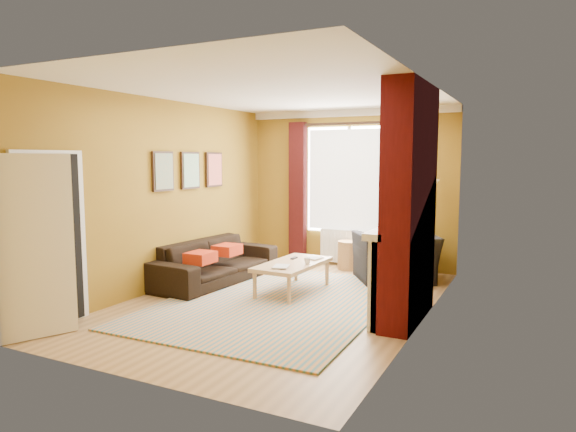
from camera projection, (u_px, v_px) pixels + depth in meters
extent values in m
plane|color=olive|center=(280.00, 302.00, 6.95)|extent=(5.50, 5.50, 0.00)
cube|color=olive|center=(350.00, 188.00, 9.24)|extent=(3.80, 0.02, 2.80)
cube|color=olive|center=(131.00, 222.00, 4.34)|extent=(3.80, 0.02, 2.80)
cube|color=olive|center=(425.00, 205.00, 5.95)|extent=(0.02, 5.50, 2.80)
cube|color=olive|center=(166.00, 195.00, 7.63)|extent=(0.02, 5.50, 2.80)
cube|color=white|center=(279.00, 91.00, 6.64)|extent=(3.80, 5.50, 0.01)
cube|color=#43090A|center=(410.00, 204.00, 6.03)|extent=(0.35, 1.40, 2.80)
cube|color=silver|center=(392.00, 273.00, 6.21)|extent=(0.12, 1.30, 1.10)
cube|color=silver|center=(389.00, 230.00, 6.17)|extent=(0.22, 1.40, 0.08)
cube|color=silver|center=(376.00, 286.00, 5.71)|extent=(0.16, 0.14, 1.04)
cube|color=silver|center=(402.00, 267.00, 6.74)|extent=(0.16, 0.14, 1.04)
cube|color=black|center=(394.00, 282.00, 6.21)|extent=(0.06, 0.80, 0.90)
cube|color=black|center=(392.00, 315.00, 6.26)|extent=(0.20, 1.00, 0.06)
cube|color=silver|center=(382.00, 223.00, 5.84)|extent=(0.03, 0.12, 0.16)
cube|color=black|center=(387.00, 222.00, 6.07)|extent=(0.03, 0.10, 0.14)
cylinder|color=black|center=(393.00, 220.00, 6.29)|extent=(0.10, 0.10, 0.12)
cube|color=black|center=(395.00, 166.00, 6.06)|extent=(0.03, 0.60, 0.75)
cube|color=olive|center=(393.00, 166.00, 6.07)|extent=(0.01, 0.52, 0.66)
cube|color=silver|center=(350.00, 113.00, 9.05)|extent=(3.80, 0.08, 0.12)
cube|color=white|center=(349.00, 180.00, 9.20)|extent=(1.60, 0.04, 1.90)
cube|color=white|center=(348.00, 180.00, 9.16)|extent=(1.50, 0.02, 1.80)
cube|color=silver|center=(349.00, 180.00, 9.18)|extent=(0.06, 0.04, 1.90)
cube|color=#380C0D|center=(298.00, 190.00, 9.57)|extent=(0.30, 0.16, 2.50)
cube|color=#380C0D|center=(402.00, 193.00, 8.70)|extent=(0.30, 0.16, 2.50)
cylinder|color=black|center=(348.00, 123.00, 9.00)|extent=(2.30, 0.05, 0.05)
cube|color=silver|center=(347.00, 247.00, 9.27)|extent=(1.00, 0.10, 0.60)
cube|color=silver|center=(323.00, 245.00, 9.41)|extent=(0.04, 0.03, 0.56)
cube|color=silver|center=(328.00, 246.00, 9.36)|extent=(0.04, 0.03, 0.56)
cube|color=silver|center=(334.00, 246.00, 9.32)|extent=(0.04, 0.03, 0.56)
cube|color=silver|center=(340.00, 247.00, 9.27)|extent=(0.04, 0.03, 0.56)
cube|color=silver|center=(345.00, 247.00, 9.22)|extent=(0.04, 0.03, 0.56)
cube|color=silver|center=(351.00, 248.00, 9.17)|extent=(0.04, 0.03, 0.56)
cube|color=silver|center=(357.00, 248.00, 9.12)|extent=(0.04, 0.03, 0.56)
cube|color=silver|center=(363.00, 249.00, 9.07)|extent=(0.04, 0.03, 0.56)
cube|color=silver|center=(369.00, 249.00, 9.02)|extent=(0.04, 0.03, 0.56)
cube|color=black|center=(163.00, 171.00, 7.49)|extent=(0.04, 0.44, 0.58)
cube|color=#C47E2E|center=(164.00, 171.00, 7.48)|extent=(0.01, 0.38, 0.52)
cube|color=black|center=(190.00, 170.00, 8.07)|extent=(0.04, 0.44, 0.58)
cube|color=#2E8C5F|center=(192.00, 170.00, 8.06)|extent=(0.01, 0.38, 0.52)
cube|color=black|center=(214.00, 170.00, 8.65)|extent=(0.04, 0.44, 0.58)
cube|color=#C43152|center=(215.00, 170.00, 8.64)|extent=(0.01, 0.38, 0.52)
cube|color=silver|center=(51.00, 241.00, 5.84)|extent=(0.05, 0.94, 2.06)
cube|color=black|center=(52.00, 241.00, 5.83)|extent=(0.02, 0.80, 1.98)
cube|color=silver|center=(35.00, 247.00, 5.44)|extent=(0.37, 0.74, 1.98)
imported|color=#3F6D30|center=(399.00, 212.00, 6.55)|extent=(0.14, 0.10, 0.27)
cube|color=#B3290E|center=(201.00, 257.00, 7.42)|extent=(0.34, 0.40, 0.16)
cube|color=#B3290E|center=(227.00, 250.00, 8.04)|extent=(0.34, 0.40, 0.16)
cube|color=teal|center=(276.00, 302.00, 6.93)|extent=(2.86, 3.92, 0.02)
imported|color=black|center=(216.00, 261.00, 8.04)|extent=(1.06, 2.32, 0.66)
imported|color=black|center=(395.00, 258.00, 8.07)|extent=(1.54, 1.50, 0.76)
cube|color=tan|center=(293.00, 264.00, 7.39)|extent=(0.73, 1.37, 0.06)
cylinder|color=tan|center=(255.00, 286.00, 7.02)|extent=(0.06, 0.06, 0.39)
cylinder|color=tan|center=(289.00, 291.00, 6.77)|extent=(0.06, 0.06, 0.39)
cylinder|color=tan|center=(296.00, 270.00, 8.07)|extent=(0.06, 0.06, 0.39)
cylinder|color=tan|center=(327.00, 273.00, 7.82)|extent=(0.06, 0.06, 0.39)
cylinder|color=#9D7244|center=(349.00, 255.00, 9.00)|extent=(0.45, 0.45, 0.50)
cylinder|color=black|center=(429.00, 279.00, 8.24)|extent=(0.30, 0.30, 0.03)
cylinder|color=black|center=(430.00, 232.00, 8.16)|extent=(0.03, 0.03, 1.48)
cone|color=beige|center=(432.00, 185.00, 8.07)|extent=(0.30, 0.30, 0.18)
imported|color=#999999|center=(274.00, 266.00, 7.05)|extent=(0.27, 0.32, 0.03)
imported|color=#999999|center=(310.00, 257.00, 7.71)|extent=(0.23, 0.28, 0.02)
imported|color=#999999|center=(307.00, 261.00, 7.25)|extent=(0.13, 0.13, 0.09)
cube|color=black|center=(294.00, 258.00, 7.65)|extent=(0.06, 0.16, 0.02)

